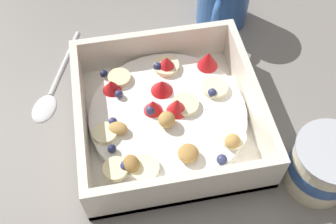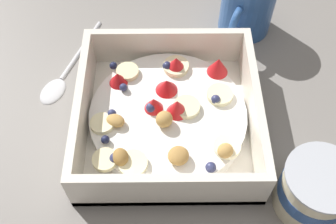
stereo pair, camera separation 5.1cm
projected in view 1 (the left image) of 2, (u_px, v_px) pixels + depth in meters
The scene contains 4 objects.
ground_plane at pixel (174, 114), 0.55m from camera, with size 2.40×2.40×0.00m, color gray.
fruit_bowl at pixel (168, 115), 0.52m from camera, with size 0.23×0.23×0.07m.
spoon at pixel (50, 92), 0.57m from camera, with size 0.08×0.17×0.01m.
yogurt_cup at pixel (324, 165), 0.46m from camera, with size 0.08×0.08×0.07m.
Camera 1 is at (0.07, 0.30, 0.45)m, focal length 43.01 mm.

